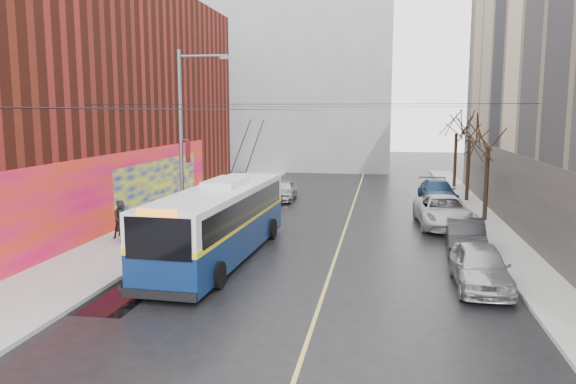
% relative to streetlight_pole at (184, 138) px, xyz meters
% --- Properties ---
extents(ground, '(140.00, 140.00, 0.00)m').
position_rel_streetlight_pole_xyz_m(ground, '(6.14, -10.00, -4.85)').
color(ground, black).
rests_on(ground, ground).
extents(sidewalk_left, '(4.00, 60.00, 0.15)m').
position_rel_streetlight_pole_xyz_m(sidewalk_left, '(-1.86, 2.00, -4.77)').
color(sidewalk_left, gray).
rests_on(sidewalk_left, ground).
extents(sidewalk_right, '(2.00, 60.00, 0.15)m').
position_rel_streetlight_pole_xyz_m(sidewalk_right, '(15.14, 2.00, -4.77)').
color(sidewalk_right, gray).
rests_on(sidewalk_right, ground).
extents(lane_line, '(0.12, 50.00, 0.01)m').
position_rel_streetlight_pole_xyz_m(lane_line, '(7.64, 4.00, -4.84)').
color(lane_line, '#BFB74C').
rests_on(lane_line, ground).
extents(building_left, '(12.11, 36.00, 14.00)m').
position_rel_streetlight_pole_xyz_m(building_left, '(-9.85, 3.99, 2.14)').
color(building_left, '#501A10').
rests_on(building_left, ground).
extents(building_far, '(20.50, 12.10, 18.00)m').
position_rel_streetlight_pole_xyz_m(building_far, '(0.14, 34.99, 4.17)').
color(building_far, gray).
rests_on(building_far, ground).
extents(streetlight_pole, '(2.65, 0.60, 9.00)m').
position_rel_streetlight_pole_xyz_m(streetlight_pole, '(0.00, 0.00, 0.00)').
color(streetlight_pole, slate).
rests_on(streetlight_pole, ground).
extents(catenary_wires, '(18.00, 60.00, 0.22)m').
position_rel_streetlight_pole_xyz_m(catenary_wires, '(3.60, 4.77, 1.40)').
color(catenary_wires, black).
extents(tree_near, '(3.20, 3.20, 6.40)m').
position_rel_streetlight_pole_xyz_m(tree_near, '(15.14, 6.00, 0.13)').
color(tree_near, black).
rests_on(tree_near, ground).
extents(tree_mid, '(3.20, 3.20, 6.68)m').
position_rel_streetlight_pole_xyz_m(tree_mid, '(15.14, 13.00, 0.41)').
color(tree_mid, black).
rests_on(tree_mid, ground).
extents(tree_far, '(3.20, 3.20, 6.57)m').
position_rel_streetlight_pole_xyz_m(tree_far, '(15.14, 20.00, 0.30)').
color(tree_far, black).
rests_on(tree_far, ground).
extents(puddle, '(1.94, 3.62, 0.01)m').
position_rel_streetlight_pole_xyz_m(puddle, '(0.95, -9.21, -4.84)').
color(puddle, black).
rests_on(puddle, ground).
extents(pigeons_flying, '(2.06, 3.72, 1.48)m').
position_rel_streetlight_pole_xyz_m(pigeons_flying, '(2.94, 0.01, 2.10)').
color(pigeons_flying, slate).
extents(trolleybus, '(3.21, 12.18, 5.72)m').
position_rel_streetlight_pole_xyz_m(trolleybus, '(2.87, -3.80, -3.26)').
color(trolleybus, '#0A1F4D').
rests_on(trolleybus, ground).
extents(parked_car_a, '(1.83, 4.52, 1.54)m').
position_rel_streetlight_pole_xyz_m(parked_car_a, '(12.95, -6.14, -4.08)').
color(parked_car_a, '#A8A7AC').
rests_on(parked_car_a, ground).
extents(parked_car_b, '(1.85, 4.53, 1.46)m').
position_rel_streetlight_pole_xyz_m(parked_car_b, '(13.14, -1.17, -4.12)').
color(parked_car_b, '#232325').
rests_on(parked_car_b, ground).
extents(parked_car_c, '(3.05, 6.02, 1.63)m').
position_rel_streetlight_pole_xyz_m(parked_car_c, '(12.77, 4.49, -4.03)').
color(parked_car_c, silver).
rests_on(parked_car_c, ground).
extents(parked_car_d, '(2.48, 5.44, 1.54)m').
position_rel_streetlight_pole_xyz_m(parked_car_d, '(13.14, 12.29, -4.08)').
color(parked_car_d, navy).
rests_on(parked_car_d, ground).
extents(following_car, '(1.74, 4.14, 1.40)m').
position_rel_streetlight_pole_xyz_m(following_car, '(2.75, 11.72, -4.15)').
color(following_car, '#AAABAE').
rests_on(following_car, ground).
extents(pedestrian_a, '(0.49, 0.72, 1.91)m').
position_rel_streetlight_pole_xyz_m(pedestrian_a, '(-2.17, -2.39, -3.74)').
color(pedestrian_a, black).
rests_on(pedestrian_a, sidewalk_left).
extents(pedestrian_b, '(1.11, 1.10, 1.81)m').
position_rel_streetlight_pole_xyz_m(pedestrian_b, '(-2.63, -1.56, -3.79)').
color(pedestrian_b, black).
rests_on(pedestrian_b, sidewalk_left).
extents(pedestrian_c, '(1.25, 1.09, 1.68)m').
position_rel_streetlight_pole_xyz_m(pedestrian_c, '(-1.36, -0.69, -3.86)').
color(pedestrian_c, black).
rests_on(pedestrian_c, sidewalk_left).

